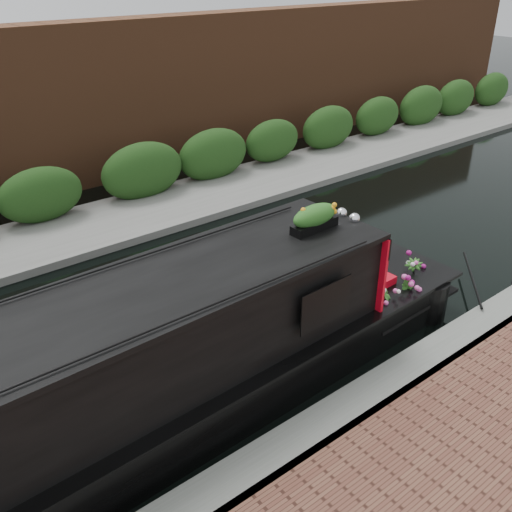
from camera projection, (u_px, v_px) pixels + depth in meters
ground at (169, 326)px, 9.29m from camera, size 80.00×80.00×0.00m
near_bank_coping at (308, 446)px, 7.01m from camera, size 40.00×0.60×0.50m
far_bank_path at (67, 239)px, 12.19m from camera, size 40.00×2.40×0.34m
far_hedge at (51, 225)px, 12.81m from camera, size 40.00×1.10×2.80m
far_brick_wall at (19, 198)px, 14.26m from camera, size 40.00×1.00×8.00m
narrowboat at (124, 390)px, 6.80m from camera, size 10.90×2.16×2.55m
rope_fender at (420, 280)px, 10.31m from camera, size 0.30×0.32×0.30m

